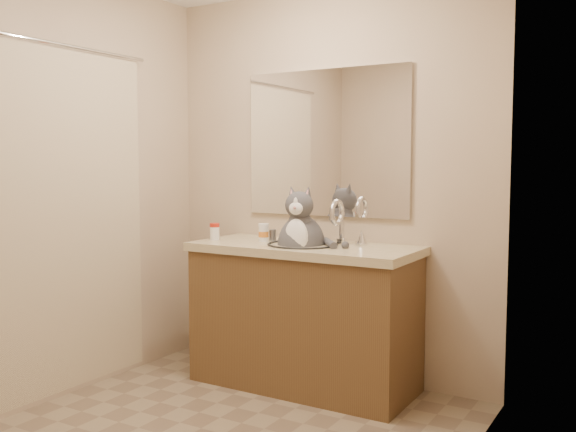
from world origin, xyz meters
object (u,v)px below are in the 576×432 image
Objects in this scene: pill_bottle_redcap at (215,231)px; grey_canister at (273,235)px; cat at (301,241)px; pill_bottle_orange at (264,233)px.

pill_bottle_redcap is 1.51× the size of grey_canister.
cat is 0.28m from pill_bottle_orange.
cat is 8.04× the size of grey_canister.
pill_bottle_orange is 1.56× the size of grey_canister.
pill_bottle_redcap is at bearing 175.01° from cat.
pill_bottle_redcap is 0.36m from grey_canister.
cat is 0.58m from pill_bottle_redcap.
cat is 5.32× the size of pill_bottle_redcap.
cat reaches higher than grey_canister.
pill_bottle_orange reaches higher than pill_bottle_redcap.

